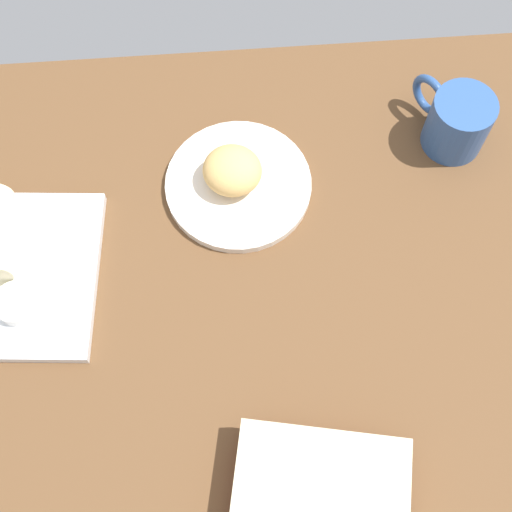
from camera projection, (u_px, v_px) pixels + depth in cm
name	position (u px, v px, depth cm)	size (l,w,h in cm)	color
dining_table	(254.00, 322.00, 98.49)	(110.00, 90.00, 4.00)	brown
round_plate	(238.00, 185.00, 104.01)	(21.10, 21.10, 1.40)	silver
scone_pastry	(232.00, 171.00, 100.96)	(8.38, 7.98, 5.57)	#DCAE63
square_plate	(8.00, 274.00, 98.33)	(24.33, 24.33, 1.60)	white
sauce_cup	(17.00, 303.00, 94.63)	(5.85, 5.85, 2.00)	silver
book_stack	(317.00, 498.00, 84.46)	(22.96, 19.09, 5.73)	#A53338
coffee_mug	(456.00, 121.00, 103.62)	(10.04, 12.78, 9.27)	#2D518C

